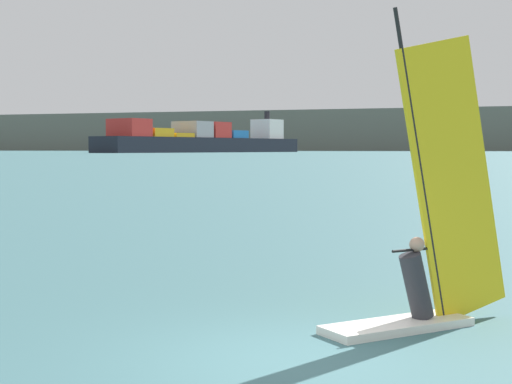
{
  "coord_description": "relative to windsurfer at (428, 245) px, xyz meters",
  "views": [
    {
      "loc": [
        0.73,
        -9.08,
        2.59
      ],
      "look_at": [
        -1.11,
        5.19,
        1.77
      ],
      "focal_mm": 53.48,
      "sensor_mm": 36.0,
      "label": 1
    }
  ],
  "objects": [
    {
      "name": "windsurfer",
      "position": [
        0.0,
        0.0,
        0.0
      ],
      "size": [
        2.87,
        2.29,
        4.58
      ],
      "rotation": [
        0.0,
        0.0,
        3.79
      ],
      "color": "white",
      "rests_on": "ground_plane"
    },
    {
      "name": "distant_headland",
      "position": [
        -232.54,
        982.56,
        20.73
      ],
      "size": [
        1067.73,
        484.16,
        43.84
      ],
      "primitive_type": "cube",
      "rotation": [
        0.0,
        0.0,
        -0.2
      ],
      "color": "#60665B",
      "rests_on": "ground_plane"
    },
    {
      "name": "cargo_ship",
      "position": [
        -98.8,
        481.9,
        6.8
      ],
      "size": [
        109.81,
        167.2,
        29.59
      ],
      "rotation": [
        0.0,
        0.0,
        4.19
      ],
      "color": "black",
      "rests_on": "ground_plane"
    },
    {
      "name": "ground_plane",
      "position": [
        -1.8,
        -2.17,
        -1.19
      ],
      "size": [
        4000.0,
        4000.0,
        0.0
      ],
      "primitive_type": "plane",
      "color": "#386066"
    }
  ]
}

